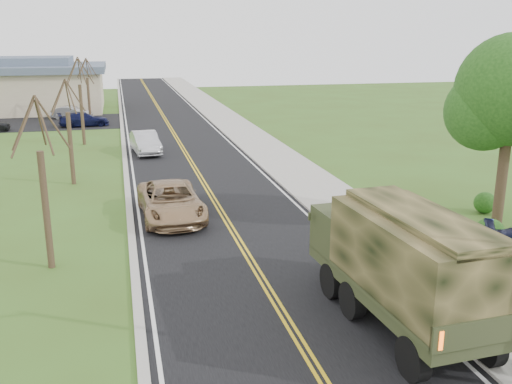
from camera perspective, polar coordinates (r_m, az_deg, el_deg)
name	(u,v)px	position (r m, az deg, el deg)	size (l,w,h in m)	color
road	(171,129)	(50.78, -8.52, 6.30)	(8.00, 120.00, 0.01)	black
curb_right	(217,126)	(51.29, -3.87, 6.58)	(0.30, 120.00, 0.12)	#9E998E
sidewalk_right	(237,126)	(51.61, -1.95, 6.65)	(3.20, 120.00, 0.10)	#9E998E
curb_left	(122,130)	(50.59, -13.23, 6.07)	(0.30, 120.00, 0.10)	#9E998E
leafy_tree	(511,99)	(25.30, 24.16, 8.52)	(4.83, 4.50, 8.10)	#38281C
bare_tree_a	(44,196)	(20.84, -20.39, -0.39)	(1.93, 2.26, 6.08)	#38281C
bare_tree_b	(70,140)	(32.54, -18.10, 4.99)	(1.83, 2.14, 5.73)	#38281C
bare_tree_c	(81,107)	(44.35, -17.06, 8.09)	(2.04, 2.39, 6.42)	#38281C
bare_tree_d	(88,94)	(56.29, -16.41, 9.35)	(1.88, 2.20, 5.91)	#38281C
commercial_building	(5,86)	(67.16, -23.84, 9.69)	(25.50, 21.50, 5.65)	tan
military_truck	(403,259)	(16.26, 14.49, -6.48)	(2.91, 7.26, 3.55)	black
suv_champagne	(171,201)	(25.73, -8.51, -0.91)	(2.61, 5.66, 1.57)	#A2805B
sedan_silver	(145,143)	(40.28, -11.01, 4.88)	(1.59, 4.55, 1.50)	#BCBCC1
lot_car_silver	(72,113)	(58.81, -17.97, 7.57)	(1.32, 3.78, 1.25)	#9F9FA3
lot_car_navy	(84,119)	(53.64, -16.84, 6.97)	(1.78, 4.37, 1.27)	black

